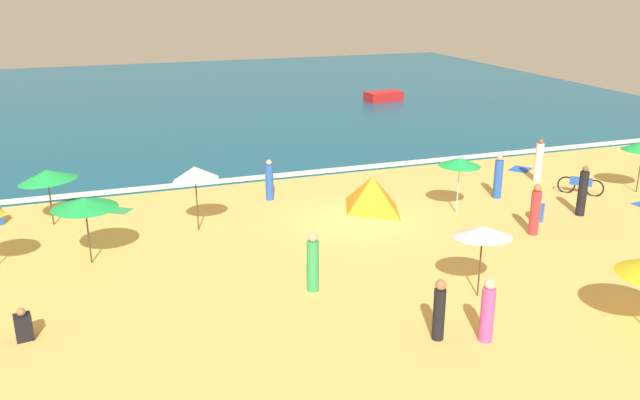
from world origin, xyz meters
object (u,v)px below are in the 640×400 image
(beachgoer_2, at_px, (23,326))
(beachgoer_7, at_px, (269,181))
(beachgoer_5, at_px, (582,192))
(small_boat_0, at_px, (383,96))
(beach_umbrella_7, at_px, (47,175))
(beachgoer_4, at_px, (439,310))
(beachgoer_9, at_px, (487,312))
(beach_umbrella_5, at_px, (195,173))
(beach_umbrella_6, at_px, (85,203))
(parked_bicycle, at_px, (581,185))
(beach_umbrella_0, at_px, (460,162))
(beach_tent, at_px, (372,193))
(beachgoer_1, at_px, (535,211))
(beach_umbrella_3, at_px, (483,232))
(beachgoer_11, at_px, (538,211))
(beachgoer_8, at_px, (313,263))
(beachgoer_6, at_px, (498,178))
(beachgoer_3, at_px, (539,161))

(beachgoer_2, xyz_separation_m, beachgoer_7, (8.54, 8.46, 0.43))
(beachgoer_5, xyz_separation_m, small_boat_0, (2.88, 24.07, -0.47))
(beach_umbrella_7, relative_size, beachgoer_7, 1.72)
(beachgoer_4, distance_m, beachgoer_9, 1.16)
(beachgoer_4, bearing_deg, beachgoer_2, 160.74)
(beachgoer_2, relative_size, beachgoer_7, 0.51)
(beach_umbrella_5, height_order, beachgoer_4, beach_umbrella_5)
(beach_umbrella_6, relative_size, beachgoer_4, 1.72)
(parked_bicycle, xyz_separation_m, beachgoer_5, (-1.71, -2.07, 0.52))
(beach_umbrella_0, relative_size, parked_bicycle, 1.64)
(small_boat_0, bearing_deg, beach_umbrella_0, -107.72)
(beachgoer_9, bearing_deg, parked_bicycle, 40.84)
(beach_umbrella_5, relative_size, beachgoer_7, 1.45)
(beachgoer_7, bearing_deg, beach_tent, -35.79)
(beach_umbrella_7, distance_m, beach_tent, 11.82)
(beach_tent, bearing_deg, beach_umbrella_6, -170.55)
(beach_umbrella_6, relative_size, small_boat_0, 1.01)
(beach_umbrella_6, bearing_deg, beachgoer_1, -9.79)
(beach_umbrella_3, bearing_deg, beachgoer_11, 40.22)
(beachgoer_5, relative_size, beachgoer_9, 1.16)
(beachgoer_2, relative_size, small_boat_0, 0.31)
(beach_umbrella_3, relative_size, small_boat_0, 0.79)
(beachgoer_7, bearing_deg, beachgoer_9, -80.07)
(beachgoer_8, xyz_separation_m, small_boat_0, (14.37, 26.72, -0.41))
(beach_umbrella_6, bearing_deg, beachgoer_8, -34.73)
(beach_umbrella_0, relative_size, beachgoer_6, 1.24)
(beach_umbrella_5, distance_m, beachgoer_1, 11.78)
(beachgoer_2, distance_m, beachgoer_3, 21.48)
(beachgoer_5, bearing_deg, beach_umbrella_3, -148.11)
(beach_umbrella_0, distance_m, small_boat_0, 23.49)
(beach_tent, bearing_deg, beachgoer_3, 7.16)
(beachgoer_1, height_order, beachgoer_11, beachgoer_1)
(beachgoer_2, xyz_separation_m, beachgoer_5, (19.07, 2.84, 0.55))
(beach_umbrella_0, bearing_deg, beachgoer_11, -35.23)
(beachgoer_2, bearing_deg, beachgoer_4, -19.26)
(parked_bicycle, bearing_deg, beachgoer_5, -129.68)
(beachgoer_2, distance_m, beachgoer_5, 19.29)
(parked_bicycle, bearing_deg, beachgoer_11, -150.51)
(beach_umbrella_7, distance_m, beachgoer_11, 17.71)
(beach_umbrella_6, relative_size, beachgoer_7, 1.66)
(parked_bicycle, height_order, beachgoer_1, beachgoer_1)
(beach_umbrella_0, distance_m, beachgoer_7, 7.47)
(beachgoer_3, xyz_separation_m, small_boat_0, (1.67, 19.85, -0.47))
(beachgoer_8, bearing_deg, beach_umbrella_5, 111.40)
(beach_tent, bearing_deg, beachgoer_11, -30.67)
(beach_umbrella_7, bearing_deg, beachgoer_3, -3.60)
(beachgoer_8, relative_size, beachgoer_9, 1.08)
(beach_umbrella_5, xyz_separation_m, beachgoer_4, (4.34, -9.41, -1.31))
(beachgoer_5, relative_size, beachgoer_7, 1.16)
(small_boat_0, bearing_deg, beachgoer_6, -102.34)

